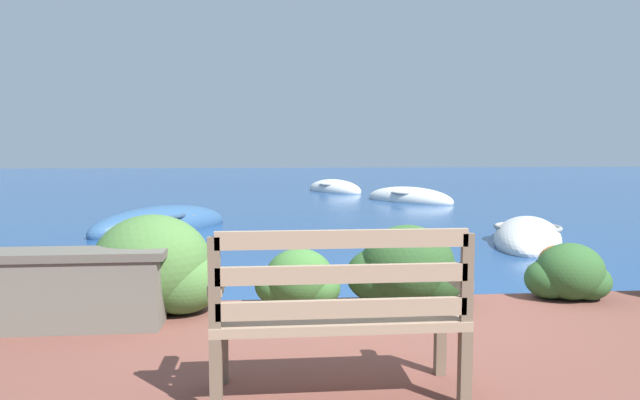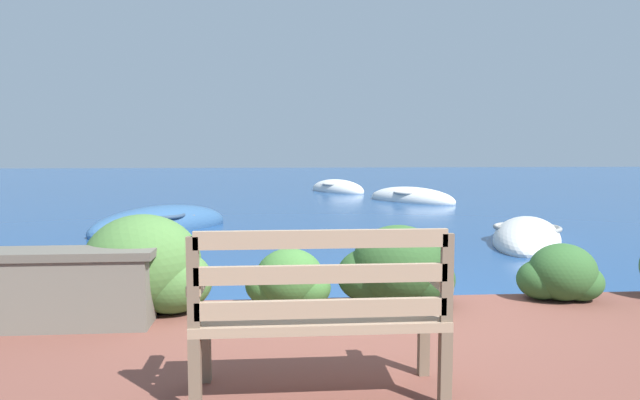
% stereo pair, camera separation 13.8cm
% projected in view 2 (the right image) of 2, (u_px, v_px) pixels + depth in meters
% --- Properties ---
extents(ground_plane, '(80.00, 80.00, 0.00)m').
position_uv_depth(ground_plane, '(347.00, 322.00, 5.09)').
color(ground_plane, navy).
extents(park_bench, '(1.33, 0.48, 0.93)m').
position_uv_depth(park_bench, '(320.00, 309.00, 2.99)').
color(park_bench, brown).
rests_on(park_bench, patio_terrace).
extents(stone_wall, '(1.92, 0.39, 0.58)m').
position_uv_depth(stone_wall, '(24.00, 289.00, 4.18)').
color(stone_wall, '#666056').
rests_on(stone_wall, patio_terrace).
extents(hedge_clump_left, '(1.17, 0.84, 0.80)m').
position_uv_depth(hedge_clump_left, '(141.00, 270.00, 4.61)').
color(hedge_clump_left, '#426B33').
rests_on(hedge_clump_left, patio_terrace).
extents(hedge_clump_centre, '(0.72, 0.52, 0.49)m').
position_uv_depth(hedge_clump_centre, '(288.00, 281.00, 4.78)').
color(hedge_clump_centre, '#38662D').
rests_on(hedge_clump_centre, patio_terrace).
extents(hedge_clump_right, '(1.00, 0.72, 0.68)m').
position_uv_depth(hedge_clump_right, '(396.00, 270.00, 4.84)').
color(hedge_clump_right, '#284C23').
rests_on(hedge_clump_right, patio_terrace).
extents(hedge_clump_far_right, '(0.73, 0.53, 0.50)m').
position_uv_depth(hedge_clump_far_right, '(561.00, 276.00, 4.97)').
color(hedge_clump_far_right, '#2D5628').
rests_on(hedge_clump_far_right, patio_terrace).
extents(rowboat_nearest, '(2.26, 3.18, 0.68)m').
position_uv_depth(rowboat_nearest, '(527.00, 238.00, 9.40)').
color(rowboat_nearest, silver).
rests_on(rowboat_nearest, ground_plane).
extents(rowboat_mid, '(2.72, 2.75, 0.81)m').
position_uv_depth(rowboat_mid, '(161.00, 226.00, 10.77)').
color(rowboat_mid, '#2D517A').
rests_on(rowboat_mid, ground_plane).
extents(rowboat_far, '(2.65, 2.99, 0.74)m').
position_uv_depth(rowboat_far, '(411.00, 199.00, 16.51)').
color(rowboat_far, silver).
rests_on(rowboat_far, ground_plane).
extents(rowboat_outer, '(2.27, 2.82, 0.77)m').
position_uv_depth(rowboat_outer, '(337.00, 190.00, 20.16)').
color(rowboat_outer, silver).
rests_on(rowboat_outer, ground_plane).
extents(mooring_buoy, '(0.51, 0.51, 0.46)m').
position_uv_depth(mooring_buoy, '(554.00, 264.00, 7.23)').
color(mooring_buoy, orange).
rests_on(mooring_buoy, ground_plane).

